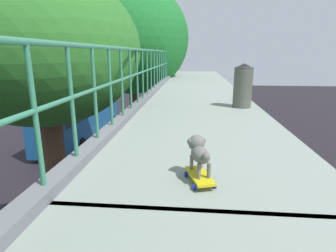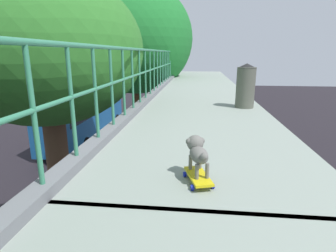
% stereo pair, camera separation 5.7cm
% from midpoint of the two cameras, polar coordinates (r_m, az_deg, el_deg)
% --- Properties ---
extents(car_green_fifth, '(1.93, 3.98, 1.58)m').
position_cam_midpoint_polar(car_green_fifth, '(12.36, -23.54, -15.30)').
color(car_green_fifth, '#246832').
rests_on(car_green_fifth, ground).
extents(city_bus, '(2.68, 11.97, 3.56)m').
position_cam_midpoint_polar(city_bus, '(23.31, -17.65, 2.58)').
color(city_bus, '#174F89').
rests_on(city_bus, ground).
extents(roadside_tree_mid, '(4.53, 4.53, 8.56)m').
position_cam_midpoint_polar(roadside_tree_mid, '(7.16, -24.95, 13.54)').
color(roadside_tree_mid, '#4F3727').
rests_on(roadside_tree_mid, ground).
extents(roadside_tree_far, '(5.89, 5.89, 10.24)m').
position_cam_midpoint_polar(roadside_tree_far, '(14.87, -7.78, 17.49)').
color(roadside_tree_far, '#4E3320').
rests_on(roadside_tree_far, ground).
extents(toy_skateboard, '(0.30, 0.46, 0.08)m').
position_cam_midpoint_polar(toy_skateboard, '(2.61, 6.01, -10.41)').
color(toy_skateboard, gold).
rests_on(toy_skateboard, overpass_deck).
extents(small_dog, '(0.25, 0.42, 0.34)m').
position_cam_midpoint_polar(small_dog, '(2.60, 5.84, -5.15)').
color(small_dog, slate).
rests_on(small_dog, toy_skateboard).
extents(litter_bin, '(0.42, 0.42, 0.97)m').
position_cam_midpoint_polar(litter_bin, '(6.31, 15.14, 8.23)').
color(litter_bin, '#535549').
rests_on(litter_bin, overpass_deck).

